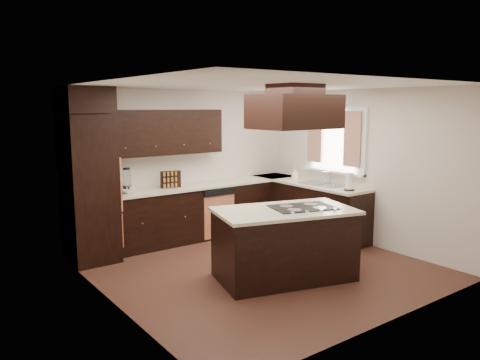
# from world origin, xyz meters

# --- Properties ---
(floor) EXTENTS (4.20, 4.20, 0.02)m
(floor) POSITION_xyz_m (0.00, 0.00, -0.01)
(floor) COLOR brown
(floor) RESTS_ON ground
(ceiling) EXTENTS (4.20, 4.20, 0.02)m
(ceiling) POSITION_xyz_m (0.00, 0.00, 2.51)
(ceiling) COLOR white
(ceiling) RESTS_ON ground
(wall_back) EXTENTS (4.20, 0.02, 2.50)m
(wall_back) POSITION_xyz_m (0.00, 2.11, 1.25)
(wall_back) COLOR beige
(wall_back) RESTS_ON ground
(wall_front) EXTENTS (4.20, 0.02, 2.50)m
(wall_front) POSITION_xyz_m (0.00, -2.11, 1.25)
(wall_front) COLOR beige
(wall_front) RESTS_ON ground
(wall_left) EXTENTS (0.02, 4.20, 2.50)m
(wall_left) POSITION_xyz_m (-2.11, 0.00, 1.25)
(wall_left) COLOR beige
(wall_left) RESTS_ON ground
(wall_right) EXTENTS (0.02, 4.20, 2.50)m
(wall_right) POSITION_xyz_m (2.11, 0.00, 1.25)
(wall_right) COLOR beige
(wall_right) RESTS_ON ground
(oven_column) EXTENTS (0.65, 0.75, 2.12)m
(oven_column) POSITION_xyz_m (-1.78, 1.71, 1.06)
(oven_column) COLOR black
(oven_column) RESTS_ON floor
(wall_oven_face) EXTENTS (0.05, 0.62, 0.78)m
(wall_oven_face) POSITION_xyz_m (-1.43, 1.71, 1.12)
(wall_oven_face) COLOR #DD7E57
(wall_oven_face) RESTS_ON oven_column
(base_cabinets_back) EXTENTS (2.93, 0.60, 0.88)m
(base_cabinets_back) POSITION_xyz_m (0.03, 1.80, 0.44)
(base_cabinets_back) COLOR black
(base_cabinets_back) RESTS_ON floor
(base_cabinets_right) EXTENTS (0.60, 2.40, 0.88)m
(base_cabinets_right) POSITION_xyz_m (1.80, 0.90, 0.44)
(base_cabinets_right) COLOR black
(base_cabinets_right) RESTS_ON floor
(countertop_back) EXTENTS (2.93, 0.63, 0.04)m
(countertop_back) POSITION_xyz_m (0.03, 1.79, 0.90)
(countertop_back) COLOR beige
(countertop_back) RESTS_ON base_cabinets_back
(countertop_right) EXTENTS (0.63, 2.40, 0.04)m
(countertop_right) POSITION_xyz_m (1.79, 0.90, 0.90)
(countertop_right) COLOR beige
(countertop_right) RESTS_ON base_cabinets_right
(upper_cabinets) EXTENTS (2.00, 0.34, 0.72)m
(upper_cabinets) POSITION_xyz_m (-0.43, 1.93, 1.81)
(upper_cabinets) COLOR black
(upper_cabinets) RESTS_ON wall_back
(dishwasher_front) EXTENTS (0.60, 0.05, 0.72)m
(dishwasher_front) POSITION_xyz_m (0.33, 1.50, 0.40)
(dishwasher_front) COLOR #DD7E57
(dishwasher_front) RESTS_ON floor
(window_frame) EXTENTS (0.06, 1.32, 1.12)m
(window_frame) POSITION_xyz_m (2.07, 0.55, 1.65)
(window_frame) COLOR white
(window_frame) RESTS_ON wall_right
(window_pane) EXTENTS (0.00, 1.20, 1.00)m
(window_pane) POSITION_xyz_m (2.10, 0.55, 1.65)
(window_pane) COLOR white
(window_pane) RESTS_ON wall_right
(curtain_left) EXTENTS (0.02, 0.34, 0.90)m
(curtain_left) POSITION_xyz_m (2.01, 0.13, 1.70)
(curtain_left) COLOR beige
(curtain_left) RESTS_ON wall_right
(curtain_right) EXTENTS (0.02, 0.34, 0.90)m
(curtain_right) POSITION_xyz_m (2.01, 0.97, 1.70)
(curtain_right) COLOR beige
(curtain_right) RESTS_ON wall_right
(sink_rim) EXTENTS (0.52, 0.84, 0.01)m
(sink_rim) POSITION_xyz_m (1.80, 0.55, 0.92)
(sink_rim) COLOR silver
(sink_rim) RESTS_ON countertop_right
(island) EXTENTS (1.89, 1.36, 0.88)m
(island) POSITION_xyz_m (0.00, -0.50, 0.44)
(island) COLOR black
(island) RESTS_ON floor
(island_top) EXTENTS (1.97, 1.44, 0.04)m
(island_top) POSITION_xyz_m (0.00, -0.50, 0.90)
(island_top) COLOR beige
(island_top) RESTS_ON island
(cooktop) EXTENTS (0.92, 0.74, 0.01)m
(cooktop) POSITION_xyz_m (0.25, -0.57, 0.93)
(cooktop) COLOR black
(cooktop) RESTS_ON island_top
(range_hood) EXTENTS (1.05, 0.72, 0.42)m
(range_hood) POSITION_xyz_m (0.10, -0.55, 2.16)
(range_hood) COLOR black
(range_hood) RESTS_ON ceiling
(hood_duct) EXTENTS (0.55, 0.50, 0.13)m
(hood_duct) POSITION_xyz_m (0.10, -0.55, 2.44)
(hood_duct) COLOR black
(hood_duct) RESTS_ON ceiling
(blender_base) EXTENTS (0.15, 0.15, 0.10)m
(blender_base) POSITION_xyz_m (-1.16, 1.79, 0.97)
(blender_base) COLOR silver
(blender_base) RESTS_ON countertop_back
(blender_pitcher) EXTENTS (0.13, 0.13, 0.26)m
(blender_pitcher) POSITION_xyz_m (-1.16, 1.79, 1.15)
(blender_pitcher) COLOR silver
(blender_pitcher) RESTS_ON blender_base
(spice_rack) EXTENTS (0.34, 0.16, 0.27)m
(spice_rack) POSITION_xyz_m (-0.41, 1.81, 1.06)
(spice_rack) COLOR black
(spice_rack) RESTS_ON countertop_back
(mixing_bowl) EXTENTS (0.29, 0.29, 0.06)m
(mixing_bowl) POSITION_xyz_m (-1.16, 1.76, 0.95)
(mixing_bowl) COLOR white
(mixing_bowl) RESTS_ON countertop_back
(soap_bottle) EXTENTS (0.13, 0.13, 0.21)m
(soap_bottle) POSITION_xyz_m (1.81, 1.25, 1.03)
(soap_bottle) COLOR white
(soap_bottle) RESTS_ON countertop_right
(paper_towel) EXTENTS (0.13, 0.13, 0.28)m
(paper_towel) POSITION_xyz_m (1.72, -0.09, 1.06)
(paper_towel) COLOR white
(paper_towel) RESTS_ON countertop_right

